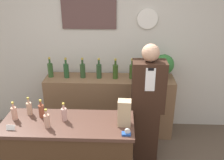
{
  "coord_description": "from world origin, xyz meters",
  "views": [
    {
      "loc": [
        0.25,
        -1.74,
        2.41
      ],
      "look_at": [
        0.14,
        1.13,
        1.17
      ],
      "focal_mm": 40.0,
      "sensor_mm": 36.0,
      "label": 1
    }
  ],
  "objects_px": {
    "tape_dispenser": "(127,133)",
    "potted_plant": "(164,65)",
    "paper_bag": "(124,113)",
    "shopkeeper": "(147,106)"
  },
  "relations": [
    {
      "from": "potted_plant",
      "to": "paper_bag",
      "type": "height_order",
      "value": "potted_plant"
    },
    {
      "from": "potted_plant",
      "to": "paper_bag",
      "type": "xyz_separation_m",
      "value": [
        -0.58,
        -1.23,
        -0.09
      ]
    },
    {
      "from": "shopkeeper",
      "to": "paper_bag",
      "type": "relative_size",
      "value": 5.67
    },
    {
      "from": "shopkeeper",
      "to": "tape_dispenser",
      "type": "height_order",
      "value": "shopkeeper"
    },
    {
      "from": "tape_dispenser",
      "to": "potted_plant",
      "type": "bearing_deg",
      "value": 68.25
    },
    {
      "from": "potted_plant",
      "to": "tape_dispenser",
      "type": "xyz_separation_m",
      "value": [
        -0.56,
        -1.4,
        -0.21
      ]
    },
    {
      "from": "shopkeeper",
      "to": "tape_dispenser",
      "type": "xyz_separation_m",
      "value": [
        -0.28,
        -0.78,
        0.12
      ]
    },
    {
      "from": "shopkeeper",
      "to": "paper_bag",
      "type": "height_order",
      "value": "shopkeeper"
    },
    {
      "from": "paper_bag",
      "to": "tape_dispenser",
      "type": "bearing_deg",
      "value": -82.27
    },
    {
      "from": "shopkeeper",
      "to": "paper_bag",
      "type": "xyz_separation_m",
      "value": [
        -0.3,
        -0.6,
        0.24
      ]
    }
  ]
}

